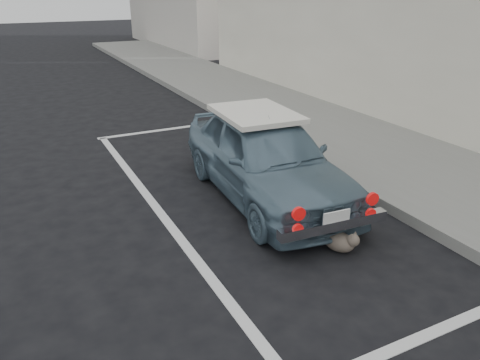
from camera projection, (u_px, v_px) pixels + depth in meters
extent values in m
plane|color=black|center=(350.00, 317.00, 4.29)|extent=(80.00, 80.00, 0.00)
cube|color=slate|center=(431.00, 176.00, 7.24)|extent=(2.80, 40.00, 0.15)
cube|color=black|center=(415.00, 64.00, 8.98)|extent=(0.10, 16.00, 2.40)
cube|color=silver|center=(432.00, 333.00, 4.09)|extent=(3.00, 0.12, 0.01)
cube|color=silver|center=(170.00, 129.00, 9.85)|extent=(3.00, 0.12, 0.01)
cube|color=silver|center=(156.00, 207.00, 6.38)|extent=(0.12, 7.00, 0.01)
imported|color=slate|center=(266.00, 157.00, 6.50)|extent=(1.65, 3.61, 1.20)
cube|color=white|center=(256.00, 114.00, 6.60)|extent=(1.08, 1.40, 0.07)
cube|color=silver|center=(333.00, 225.00, 5.13)|extent=(1.35, 0.21, 0.12)
cube|color=white|center=(337.00, 218.00, 5.06)|extent=(0.33, 0.04, 0.17)
cylinder|color=red|center=(299.00, 214.00, 4.85)|extent=(0.15, 0.05, 0.15)
cylinder|color=red|center=(372.00, 199.00, 5.18)|extent=(0.15, 0.05, 0.15)
cylinder|color=red|center=(298.00, 229.00, 4.92)|extent=(0.12, 0.05, 0.12)
cylinder|color=red|center=(371.00, 213.00, 5.25)|extent=(0.12, 0.05, 0.12)
ellipsoid|color=brown|center=(339.00, 241.00, 5.32)|extent=(0.37, 0.44, 0.23)
sphere|color=brown|center=(353.00, 240.00, 5.19)|extent=(0.14, 0.14, 0.14)
cone|color=brown|center=(352.00, 235.00, 5.13)|extent=(0.05, 0.05, 0.06)
cone|color=brown|center=(355.00, 233.00, 5.19)|extent=(0.05, 0.05, 0.06)
cylinder|color=brown|center=(326.00, 240.00, 5.49)|extent=(0.20, 0.19, 0.03)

